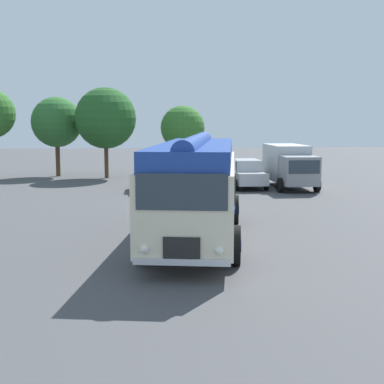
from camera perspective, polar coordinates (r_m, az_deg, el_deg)
The scene contains 9 objects.
ground_plane at distance 18.17m, azimuth 1.34°, elevation -4.92°, with size 120.00×120.00×0.00m, color #474749.
vintage_bus at distance 17.64m, azimuth 0.45°, elevation 0.94°, with size 4.15×10.36×3.49m.
car_near_left at distance 30.87m, azimuth -4.19°, elevation 1.84°, with size 1.98×4.21×1.66m.
car_mid_left at distance 31.15m, azimuth 1.29°, elevation 1.91°, with size 2.29×4.35×1.66m.
car_mid_right at distance 31.80m, azimuth 5.79°, elevation 2.00°, with size 2.04×4.24×1.66m.
box_van at distance 32.15m, azimuth 10.30°, elevation 2.90°, with size 2.33×5.77×2.50m.
tree_left_of_centre at distance 39.24m, azimuth -14.23°, elevation 7.26°, with size 3.55×3.55×5.62m.
tree_centre at distance 37.48m, azimuth -9.19°, elevation 7.77°, with size 4.19×4.19×6.21m.
tree_right_of_centre at distance 37.74m, azimuth -1.03°, elevation 6.82°, with size 3.10×3.10×4.99m.
Camera 1 is at (-2.05, -17.62, 3.95)m, focal length 50.00 mm.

